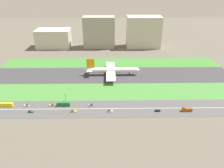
# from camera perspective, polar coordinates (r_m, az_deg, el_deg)

# --- Properties ---
(ground_plane) EXTENTS (800.00, 800.00, 0.00)m
(ground_plane) POSITION_cam_1_polar(r_m,az_deg,el_deg) (257.86, -0.29, 2.34)
(ground_plane) COLOR #5B564C
(runway) EXTENTS (280.00, 46.00, 0.10)m
(runway) POSITION_cam_1_polar(r_m,az_deg,el_deg) (257.84, -0.29, 2.35)
(runway) COLOR #38383D
(runway) RESTS_ON ground_plane
(grass_median_north) EXTENTS (280.00, 36.00, 0.10)m
(grass_median_north) POSITION_cam_1_polar(r_m,az_deg,el_deg) (295.88, -0.37, 5.52)
(grass_median_north) COLOR #3D7A33
(grass_median_north) RESTS_ON ground_plane
(grass_median_south) EXTENTS (280.00, 36.00, 0.10)m
(grass_median_south) POSITION_cam_1_polar(r_m,az_deg,el_deg) (220.86, -0.17, -1.90)
(grass_median_south) COLOR #427F38
(grass_median_south) RESTS_ON ground_plane
(highway) EXTENTS (280.00, 28.00, 0.10)m
(highway) POSITION_cam_1_polar(r_m,az_deg,el_deg) (193.12, -0.06, -6.33)
(highway) COLOR #4C4C4F
(highway) RESTS_ON ground_plane
(highway_centerline) EXTENTS (266.00, 0.50, 0.01)m
(highway_centerline) POSITION_cam_1_polar(r_m,az_deg,el_deg) (193.09, -0.06, -6.31)
(highway_centerline) COLOR silver
(highway_centerline) RESTS_ON highway
(airliner) EXTENTS (65.00, 56.00, 19.70)m
(airliner) POSITION_cam_1_polar(r_m,az_deg,el_deg) (255.43, -0.25, 3.62)
(airliner) COLOR white
(airliner) RESTS_ON runway
(truck_0) EXTENTS (8.40, 2.50, 4.00)m
(truck_0) POSITION_cam_1_polar(r_m,az_deg,el_deg) (199.17, 18.66, -6.23)
(truck_0) COLOR brown
(truck_0) RESTS_ON highway
(bus_1) EXTENTS (11.60, 2.50, 3.50)m
(bus_1) POSITION_cam_1_polar(r_m,az_deg,el_deg) (216.20, -25.51, -4.81)
(bus_1) COLOR yellow
(bus_1) RESTS_ON highway
(car_1) EXTENTS (4.40, 1.80, 2.00)m
(car_1) POSITION_cam_1_polar(r_m,az_deg,el_deg) (188.42, -0.54, -6.92)
(car_1) COLOR silver
(car_1) RESTS_ON highway
(bus_0) EXTENTS (11.60, 2.50, 3.50)m
(bus_0) POSITION_cam_1_polar(r_m,az_deg,el_deg) (200.54, -12.39, -5.09)
(bus_0) COLOR #19662D
(bus_0) RESTS_ON highway
(car_2) EXTENTS (4.40, 1.80, 2.00)m
(car_2) POSITION_cam_1_polar(r_m,az_deg,el_deg) (190.82, -9.88, -6.89)
(car_2) COLOR yellow
(car_2) RESTS_ON highway
(car_5) EXTENTS (4.40, 1.80, 2.00)m
(car_5) POSITION_cam_1_polar(r_m,az_deg,el_deg) (197.56, -5.41, -5.36)
(car_5) COLOR #99999E
(car_5) RESTS_ON highway
(car_4) EXTENTS (4.40, 1.80, 2.00)m
(car_4) POSITION_cam_1_polar(r_m,az_deg,el_deg) (192.79, 11.57, -6.68)
(car_4) COLOR black
(car_4) RESTS_ON highway
(car_6) EXTENTS (4.40, 1.80, 2.00)m
(car_6) POSITION_cam_1_polar(r_m,az_deg,el_deg) (199.67, -20.19, -6.65)
(car_6) COLOR #19662D
(car_6) RESTS_ON highway
(car_3) EXTENTS (4.40, 1.80, 2.00)m
(car_3) POSITION_cam_1_polar(r_m,az_deg,el_deg) (209.88, -21.07, -5.14)
(car_3) COLOR silver
(car_3) RESTS_ON highway
(car_0) EXTENTS (4.40, 1.80, 2.00)m
(car_0) POSITION_cam_1_polar(r_m,az_deg,el_deg) (203.23, -15.13, -5.27)
(car_0) COLOR yellow
(car_0) RESTS_ON highway
(traffic_light) EXTENTS (0.36, 0.50, 7.20)m
(traffic_light) POSITION_cam_1_polar(r_m,az_deg,el_deg) (205.96, -11.85, -3.36)
(traffic_light) COLOR #4C4C51
(traffic_light) RESTS_ON highway
(terminal_building) EXTENTS (52.30, 31.65, 28.50)m
(terminal_building) POSITION_cam_1_polar(r_m,az_deg,el_deg) (371.95, -14.77, 11.24)
(terminal_building) COLOR beige
(terminal_building) RESTS_ON ground_plane
(hangar_building) EXTENTS (48.88, 25.20, 48.11)m
(hangar_building) POSITION_cam_1_polar(r_m,az_deg,el_deg) (359.49, -3.34, 13.15)
(hangar_building) COLOR #9E998E
(hangar_building) RESTS_ON ground_plane
(office_tower) EXTENTS (52.87, 29.11, 48.16)m
(office_tower) POSITION_cam_1_polar(r_m,az_deg,el_deg) (363.36, 8.09, 13.09)
(office_tower) COLOR beige
(office_tower) RESTS_ON ground_plane
(fuel_tank_west) EXTENTS (25.55, 25.55, 12.66)m
(fuel_tank_west) POSITION_cam_1_polar(r_m,az_deg,el_deg) (407.09, -1.87, 12.13)
(fuel_tank_west) COLOR silver
(fuel_tank_west) RESTS_ON ground_plane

